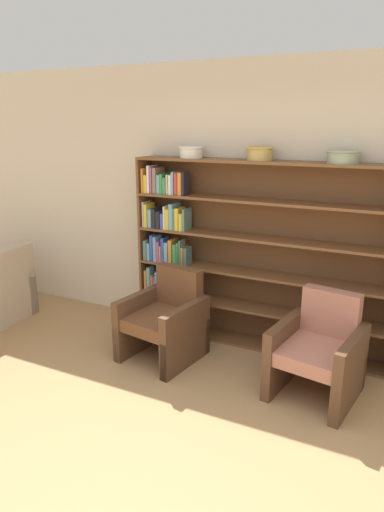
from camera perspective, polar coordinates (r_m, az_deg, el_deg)
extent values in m
cube|color=beige|center=(4.48, 11.00, 5.79)|extent=(12.00, 0.06, 2.75)
cube|color=brown|center=(4.96, -5.70, 1.62)|extent=(0.02, 0.30, 1.84)
cube|color=brown|center=(4.28, 8.87, 11.54)|extent=(2.51, 0.30, 0.02)
cube|color=brown|center=(4.78, 7.91, -10.69)|extent=(2.51, 0.30, 0.03)
cube|color=brown|center=(4.58, 8.92, 0.26)|extent=(2.51, 0.01, 1.84)
cube|color=#4C756B|center=(5.13, -5.38, -6.97)|extent=(0.03, 0.13, 0.25)
cube|color=#388C47|center=(5.13, -4.86, -6.79)|extent=(0.02, 0.19, 0.28)
cube|color=white|center=(5.10, -4.80, -7.17)|extent=(0.03, 0.12, 0.24)
cube|color=#669EB2|center=(5.12, -4.27, -7.18)|extent=(0.02, 0.19, 0.22)
cube|color=#388C47|center=(5.11, -3.98, -7.56)|extent=(0.03, 0.19, 0.16)
cube|color=red|center=(5.08, -3.83, -7.73)|extent=(0.03, 0.13, 0.16)
cube|color=black|center=(5.04, -3.48, -7.46)|extent=(0.03, 0.12, 0.23)
cube|color=black|center=(5.03, -3.11, -7.66)|extent=(0.02, 0.12, 0.21)
cube|color=brown|center=(4.62, 8.10, -6.45)|extent=(2.51, 0.30, 0.03)
cube|color=orange|center=(5.01, -5.46, -2.96)|extent=(0.03, 0.15, 0.24)
cube|color=#669EB2|center=(4.98, -5.06, -2.79)|extent=(0.04, 0.15, 0.28)
cube|color=orange|center=(4.98, -4.66, -3.30)|extent=(0.02, 0.16, 0.19)
cube|color=#994C99|center=(4.97, -4.32, -3.37)|extent=(0.02, 0.17, 0.19)
cube|color=#669EB2|center=(4.93, -4.09, -3.20)|extent=(0.04, 0.14, 0.24)
cube|color=red|center=(4.90, -3.63, -3.09)|extent=(0.04, 0.13, 0.28)
cube|color=#994C99|center=(4.89, -3.18, -3.29)|extent=(0.03, 0.15, 0.25)
cube|color=#4C756B|center=(4.87, -2.87, -3.23)|extent=(0.03, 0.13, 0.27)
cube|color=brown|center=(4.50, 8.28, -2.23)|extent=(2.51, 0.30, 0.02)
cube|color=#4C756B|center=(4.90, -5.52, 0.86)|extent=(0.04, 0.14, 0.21)
cube|color=#669EB2|center=(4.87, -5.17, 0.62)|extent=(0.03, 0.12, 0.19)
cube|color=#334CB2|center=(4.87, -4.59, 1.19)|extent=(0.03, 0.19, 0.28)
cube|color=#669EB2|center=(4.83, -4.33, 0.99)|extent=(0.03, 0.14, 0.27)
cube|color=#994C99|center=(4.83, -3.90, 0.68)|extent=(0.03, 0.16, 0.22)
cube|color=orange|center=(4.81, -3.69, 0.35)|extent=(0.02, 0.13, 0.17)
cube|color=#334CB2|center=(4.78, -3.40, 0.82)|extent=(0.03, 0.13, 0.26)
cube|color=#669EB2|center=(4.77, -2.97, 0.52)|extent=(0.04, 0.13, 0.22)
cube|color=orange|center=(4.76, -2.35, 0.69)|extent=(0.04, 0.17, 0.25)
cube|color=#388C47|center=(4.72, -1.93, 0.31)|extent=(0.04, 0.12, 0.21)
cube|color=#388C47|center=(4.72, -1.41, 0.46)|extent=(0.02, 0.17, 0.23)
cube|color=#4C756B|center=(4.69, -1.27, 0.51)|extent=(0.02, 0.12, 0.26)
cube|color=orange|center=(4.70, -0.91, 0.09)|extent=(0.02, 0.15, 0.19)
cube|color=#4C756B|center=(4.68, -0.56, 0.01)|extent=(0.04, 0.14, 0.18)
cube|color=brown|center=(4.40, 8.47, 2.20)|extent=(2.51, 0.30, 0.02)
cube|color=#B2A899|center=(4.82, -5.73, 5.29)|extent=(0.02, 0.15, 0.26)
cube|color=gold|center=(4.82, -5.36, 5.16)|extent=(0.04, 0.17, 0.24)
cube|color=#669EB2|center=(4.80, -4.86, 4.82)|extent=(0.04, 0.17, 0.19)
cube|color=black|center=(4.77, -4.38, 4.83)|extent=(0.04, 0.17, 0.20)
cube|color=black|center=(4.74, -3.90, 4.63)|extent=(0.04, 0.16, 0.18)
cube|color=#334CB2|center=(4.71, -3.48, 4.45)|extent=(0.03, 0.13, 0.16)
cube|color=white|center=(4.72, -2.99, 4.94)|extent=(0.02, 0.20, 0.24)
cube|color=gold|center=(4.69, -2.75, 4.72)|extent=(0.04, 0.16, 0.21)
cube|color=#669EB2|center=(4.68, -2.17, 5.03)|extent=(0.04, 0.20, 0.26)
cube|color=#4C756B|center=(4.67, -1.82, 4.76)|extent=(0.02, 0.20, 0.23)
cube|color=gold|center=(4.64, -1.51, 4.71)|extent=(0.04, 0.18, 0.23)
cube|color=gold|center=(4.62, -1.07, 4.34)|extent=(0.04, 0.16, 0.18)
cube|color=#4C756B|center=(4.61, -0.65, 4.61)|extent=(0.03, 0.17, 0.22)
cube|color=brown|center=(4.33, 8.66, 6.81)|extent=(2.51, 0.30, 0.02)
cube|color=orange|center=(4.77, -5.78, 9.43)|extent=(0.02, 0.17, 0.25)
cube|color=gold|center=(4.76, -5.35, 9.03)|extent=(0.04, 0.18, 0.18)
cube|color=white|center=(4.74, -5.00, 9.58)|extent=(0.02, 0.18, 0.28)
cube|color=#994C99|center=(4.71, -4.80, 9.48)|extent=(0.02, 0.14, 0.27)
cube|color=#7F6B4C|center=(4.71, -4.21, 9.44)|extent=(0.04, 0.19, 0.26)
cube|color=#669EB2|center=(4.69, -3.73, 9.01)|extent=(0.03, 0.19, 0.19)
cube|color=#388C47|center=(4.66, -3.48, 9.02)|extent=(0.03, 0.16, 0.20)
cube|color=#388C47|center=(4.64, -3.16, 8.78)|extent=(0.03, 0.14, 0.17)
cube|color=#B2A899|center=(4.64, -2.63, 8.99)|extent=(0.02, 0.19, 0.20)
cube|color=white|center=(4.63, -2.26, 8.96)|extent=(0.03, 0.20, 0.19)
cube|color=#669EB2|center=(4.59, -2.09, 9.11)|extent=(0.02, 0.14, 0.23)
cube|color=red|center=(4.60, -1.53, 9.05)|extent=(0.03, 0.20, 0.22)
cube|color=orange|center=(4.57, -1.12, 9.06)|extent=(0.04, 0.18, 0.22)
cube|color=black|center=(4.53, -0.85, 9.03)|extent=(0.03, 0.13, 0.23)
cylinder|color=silver|center=(4.55, -0.13, 12.82)|extent=(0.22, 0.22, 0.11)
torus|color=silver|center=(4.55, -0.13, 13.40)|extent=(0.25, 0.25, 0.02)
cylinder|color=tan|center=(4.29, 8.46, 12.52)|extent=(0.23, 0.23, 0.12)
torus|color=tan|center=(4.29, 8.49, 13.23)|extent=(0.25, 0.25, 0.02)
cylinder|color=gray|center=(4.13, 18.35, 11.67)|extent=(0.26, 0.26, 0.11)
torus|color=gray|center=(4.12, 18.41, 12.32)|extent=(0.28, 0.28, 0.02)
cube|color=tan|center=(5.95, -22.54, -3.25)|extent=(0.94, 0.16, 0.62)
cube|color=brown|center=(4.06, -3.33, -13.08)|extent=(0.08, 0.08, 0.35)
cube|color=brown|center=(4.40, -9.23, -10.83)|extent=(0.08, 0.08, 0.35)
cube|color=brown|center=(4.50, 1.61, -10.00)|extent=(0.08, 0.08, 0.35)
cube|color=brown|center=(4.81, -4.10, -8.23)|extent=(0.08, 0.08, 0.35)
cube|color=brown|center=(4.34, -3.80, -8.01)|extent=(0.58, 0.71, 0.12)
cube|color=brown|center=(4.46, -1.58, -3.99)|extent=(0.49, 0.20, 0.42)
cube|color=brown|center=(4.22, -0.78, -10.01)|extent=(0.19, 0.68, 0.59)
cube|color=brown|center=(4.55, -6.54, -8.14)|extent=(0.19, 0.68, 0.59)
cube|color=brown|center=(3.68, 17.62, -17.34)|extent=(0.08, 0.08, 0.35)
cube|color=brown|center=(3.85, 9.28, -15.13)|extent=(0.08, 0.08, 0.35)
cube|color=brown|center=(4.19, 20.33, -13.21)|extent=(0.08, 0.08, 0.35)
cube|color=brown|center=(4.34, 12.95, -11.51)|extent=(0.08, 0.08, 0.35)
cube|color=#B2705B|center=(3.90, 15.29, -11.56)|extent=(0.58, 0.71, 0.12)
cube|color=#B2705B|center=(4.04, 16.96, -6.92)|extent=(0.49, 0.20, 0.42)
cube|color=brown|center=(3.87, 19.17, -13.61)|extent=(0.19, 0.68, 0.59)
cube|color=brown|center=(4.03, 11.40, -11.75)|extent=(0.19, 0.68, 0.59)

